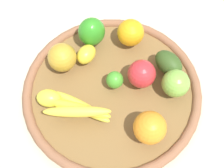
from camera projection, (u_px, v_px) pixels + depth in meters
ground_plane at (112, 94)px, 0.84m from camera, size 2.40×2.40×0.00m
basket at (112, 91)px, 0.82m from camera, size 0.47×0.47×0.04m
apple_1 at (142, 74)px, 0.78m from camera, size 0.08×0.08×0.07m
apple_2 at (62, 57)px, 0.81m from camera, size 0.09×0.09×0.08m
orange_0 at (150, 128)px, 0.71m from camera, size 0.11×0.11×0.08m
avocado at (169, 63)px, 0.81m from camera, size 0.10×0.09×0.06m
banana_bunch at (79, 109)px, 0.75m from camera, size 0.12×0.17×0.05m
bell_pepper at (92, 32)px, 0.84m from camera, size 0.09×0.09×0.09m
lemon_1 at (49, 98)px, 0.77m from camera, size 0.06×0.07×0.04m
orange_1 at (131, 33)px, 0.85m from camera, size 0.10×0.10×0.07m
apple_0 at (176, 83)px, 0.77m from camera, size 0.10×0.10×0.07m
lemon_0 at (86, 54)px, 0.83m from camera, size 0.07×0.07×0.04m
lime_0 at (115, 80)px, 0.79m from camera, size 0.05×0.05×0.04m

